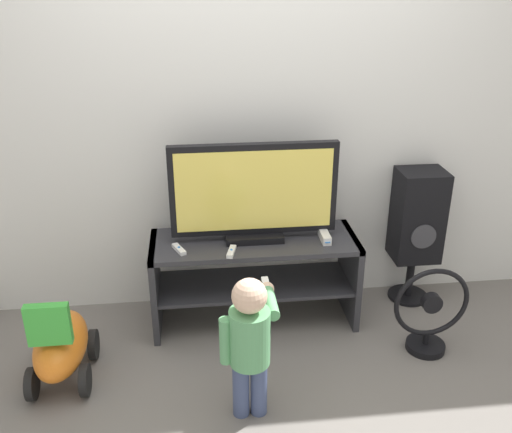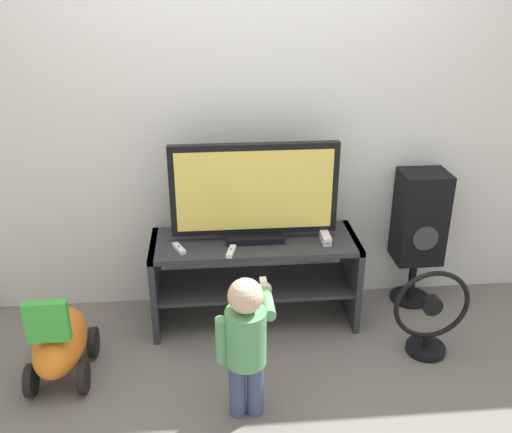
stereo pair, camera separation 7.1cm
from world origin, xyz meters
name	(u,v)px [view 2 (the right image)]	position (x,y,z in m)	size (l,w,h in m)	color
ground_plane	(258,339)	(0.00, 0.00, 0.00)	(16.00, 16.00, 0.00)	slate
wall_back	(250,101)	(0.00, 0.52, 1.30)	(10.00, 0.06, 2.60)	silver
tv_stand	(255,267)	(0.00, 0.22, 0.36)	(1.22, 0.44, 0.55)	#2D2D33
television	(254,193)	(0.00, 0.24, 0.83)	(0.96, 0.20, 0.58)	black
game_console	(325,237)	(0.41, 0.17, 0.57)	(0.05, 0.16, 0.05)	white
remote_primary	(179,248)	(-0.44, 0.13, 0.56)	(0.08, 0.13, 0.03)	white
remote_secondary	(231,251)	(-0.15, 0.06, 0.56)	(0.07, 0.13, 0.03)	white
child	(246,337)	(-0.11, -0.58, 0.45)	(0.29, 0.44, 0.76)	#3F4C72
speaker_tower	(420,221)	(1.04, 0.35, 0.57)	(0.29, 0.26, 0.89)	black
floor_fan	(430,317)	(0.95, -0.20, 0.24)	(0.43, 0.22, 0.53)	black
ride_on_toy	(60,343)	(-1.07, -0.22, 0.21)	(0.30, 0.54, 0.55)	orange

